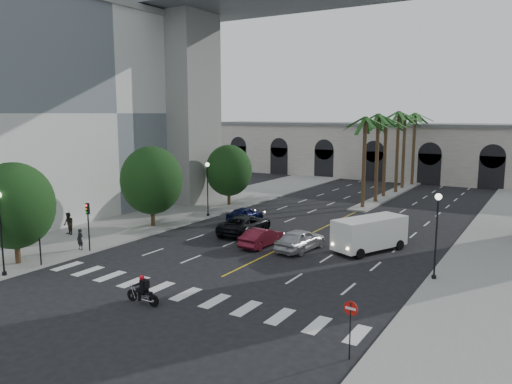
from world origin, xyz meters
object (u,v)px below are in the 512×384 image
object	(u,v)px
car_e	(245,214)
pedestrian_a	(80,239)
motorcycle_rider	(143,291)
car_d	(389,221)
cargo_van	(369,233)
pedestrian_b	(69,224)
traffic_signal_near	(39,230)
lamp_post_left_far	(208,185)
traffic_signal_far	(88,219)
lamp_post_right	(437,229)
car_c	(245,224)
lamp_post_left_near	(1,226)
do_not_enter_sign	(351,317)
car_a	(300,240)
car_b	(262,237)

from	to	relation	value
car_e	pedestrian_a	bearing A→B (deg)	80.60
motorcycle_rider	car_d	xyz separation A→B (m)	(6.06, 23.99, -0.05)
cargo_van	pedestrian_b	world-z (taller)	cargo_van
traffic_signal_near	cargo_van	bearing A→B (deg)	40.80
traffic_signal_near	motorcycle_rider	world-z (taller)	traffic_signal_near
lamp_post_left_far	cargo_van	size ratio (longest dim) A/B	0.86
car_e	traffic_signal_far	bearing A→B (deg)	83.32
pedestrian_a	lamp_post_left_far	bearing A→B (deg)	86.72
lamp_post_right	traffic_signal_near	distance (m)	25.02
car_d	pedestrian_b	xyz separation A→B (m)	(-21.67, -16.28, 0.40)
traffic_signal_far	car_c	world-z (taller)	traffic_signal_far
lamp_post_right	traffic_signal_near	size ratio (longest dim) A/B	1.47
lamp_post_right	lamp_post_left_near	bearing A→B (deg)	-150.31
lamp_post_left_near	car_c	xyz separation A→B (m)	(6.72, 17.12, -2.40)
car_d	cargo_van	world-z (taller)	cargo_van
lamp_post_right	do_not_enter_sign	world-z (taller)	lamp_post_right
lamp_post_left_near	cargo_van	xyz separation A→B (m)	(17.30, 17.35, -1.84)
car_a	do_not_enter_sign	world-z (taller)	do_not_enter_sign
motorcycle_rider	car_a	size ratio (longest dim) A/B	0.46
lamp_post_left_far	car_e	world-z (taller)	lamp_post_left_far
pedestrian_b	car_d	bearing A→B (deg)	52.06
motorcycle_rider	cargo_van	size ratio (longest dim) A/B	0.35
lamp_post_right	pedestrian_b	world-z (taller)	lamp_post_right
lamp_post_right	cargo_van	xyz separation A→B (m)	(-5.50, 4.35, -1.84)
car_a	do_not_enter_sign	bearing A→B (deg)	129.20
car_e	pedestrian_a	distance (m)	15.64
motorcycle_rider	car_a	distance (m)	13.95
do_not_enter_sign	car_d	bearing A→B (deg)	107.64
lamp_post_right	pedestrian_a	bearing A→B (deg)	-164.22
motorcycle_rider	pedestrian_a	size ratio (longest dim) A/B	1.42
car_e	lamp_post_right	bearing A→B (deg)	164.72
car_d	car_e	world-z (taller)	car_e
car_c	do_not_enter_sign	size ratio (longest dim) A/B	2.37
traffic_signal_far	pedestrian_b	world-z (taller)	traffic_signal_far
lamp_post_right	car_e	bearing A→B (deg)	156.21
traffic_signal_near	car_c	xyz separation A→B (m)	(6.62, 14.62, -1.69)
pedestrian_a	do_not_enter_sign	xyz separation A→B (m)	(22.61, -5.23, 0.89)
lamp_post_left_near	cargo_van	bearing A→B (deg)	45.08
car_a	cargo_van	bearing A→B (deg)	-145.31
do_not_enter_sign	pedestrian_a	bearing A→B (deg)	171.91
lamp_post_left_near	lamp_post_right	size ratio (longest dim) A/B	1.00
car_c	lamp_post_left_far	bearing A→B (deg)	-35.79
lamp_post_left_near	car_b	world-z (taller)	lamp_post_left_near
lamp_post_left_far	car_b	size ratio (longest dim) A/B	1.25
do_not_enter_sign	lamp_post_right	bearing A→B (deg)	90.60
lamp_post_left_near	car_b	xyz separation A→B (m)	(9.90, 14.46, -2.51)
cargo_van	car_d	bearing A→B (deg)	120.89
car_a	traffic_signal_near	bearing A→B (deg)	50.34
motorcycle_rider	traffic_signal_near	bearing A→B (deg)	173.54
lamp_post_left_near	traffic_signal_near	size ratio (longest dim) A/B	1.47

